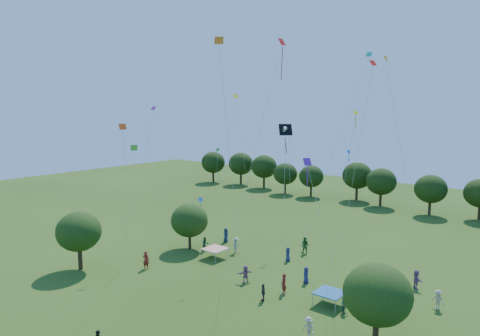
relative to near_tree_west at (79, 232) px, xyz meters
name	(u,v)px	position (x,y,z in m)	size (l,w,h in m)	color
near_tree_west	(79,232)	(0.00, 0.00, 0.00)	(4.34, 4.34, 5.84)	#422B19
near_tree_north	(189,220)	(3.82, 11.31, -0.54)	(4.21, 4.21, 5.22)	#422B19
near_tree_east	(377,294)	(28.17, 4.60, -0.08)	(4.48, 4.48, 5.82)	#422B19
treeline	(394,183)	(14.41, 46.64, 0.22)	(88.01, 8.77, 6.77)	#422B19
tent_red_stripe	(215,249)	(8.16, 10.81, -2.83)	(2.20, 2.20, 1.10)	red
tent_blue	(330,293)	(22.81, 8.54, -2.83)	(2.20, 2.20, 1.10)	#15518E
crowd_person_0	(306,275)	(19.07, 11.18, -3.11)	(0.75, 0.41, 1.52)	navy
crowd_person_1	(284,284)	(18.76, 7.93, -2.97)	(0.67, 0.43, 1.80)	maroon
crowd_person_2	(205,244)	(5.76, 11.80, -3.05)	(0.80, 0.43, 1.63)	#24552D
crowd_person_3	(236,245)	(8.79, 13.55, -2.99)	(1.15, 0.51, 1.75)	#BBAD95
crowd_person_5	(416,279)	(27.22, 16.35, -3.03)	(1.56, 0.56, 1.67)	#86518C
crowd_person_6	(226,235)	(5.33, 15.81, -3.01)	(0.84, 0.46, 1.71)	navy
crowd_person_8	(345,302)	(24.33, 8.20, -3.08)	(0.77, 0.42, 1.57)	#214F34
crowd_person_9	(438,299)	(29.79, 13.33, -3.09)	(1.02, 0.46, 1.56)	tan
crowd_person_10	(263,292)	(18.20, 5.72, -3.13)	(0.86, 0.39, 1.47)	#403533
crowd_person_11	(245,274)	(14.65, 7.84, -3.07)	(1.48, 0.53, 1.59)	#9C5B87
crowd_person_12	(288,254)	(14.68, 14.95, -3.11)	(0.74, 0.40, 1.51)	navy
crowd_person_13	(146,260)	(4.89, 4.22, -2.96)	(0.68, 0.44, 1.81)	maroon
crowd_person_14	(305,245)	(14.85, 18.13, -2.92)	(0.93, 0.50, 1.89)	#2E5E28
crowd_person_15	(309,328)	(24.11, 2.93, -3.08)	(1.03, 0.46, 1.58)	#ADA38A
pirate_kite	(285,134)	(19.65, 6.48, 9.93)	(2.67, 3.94, 13.31)	black
red_high_kite	(273,83)	(15.35, 10.86, 14.23)	(2.99, 5.22, 20.80)	red
small_kite_0	(363,124)	(24.20, 10.49, 10.75)	(2.30, 1.43, 18.17)	red
small_kite_1	(397,125)	(25.42, 14.62, 10.57)	(4.40, 0.97, 18.94)	orange
small_kite_2	(240,133)	(9.47, 13.50, 9.45)	(1.34, 2.41, 16.02)	#D4DD13
small_kite_3	(217,168)	(3.12, 16.75, 4.80)	(1.18, 2.00, 9.74)	#1A911D
small_kite_4	(337,175)	(18.12, 18.70, 5.11)	(4.26, 2.71, 10.32)	blue
small_kite_5	(315,193)	(24.62, 2.39, 6.52)	(3.21, 1.32, 11.34)	#6B1BA4
small_kite_6	(290,145)	(11.23, 20.37, 7.77)	(3.40, 4.87, 12.83)	white
small_kite_7	(349,110)	(19.07, 18.95, 11.84)	(6.17, 2.85, 20.01)	#0BAE88
small_kite_8	(124,156)	(6.42, 0.99, 7.83)	(4.67, 3.65, 13.24)	#BF3C0B
small_kite_9	(225,102)	(17.17, 2.19, 12.40)	(1.50, 4.30, 19.48)	orange
small_kite_10	(348,160)	(22.97, 10.78, 7.81)	(1.12, 2.49, 14.32)	#C2DA13
small_kite_11	(133,162)	(2.05, 5.17, 6.58)	(1.12, 2.55, 10.82)	#278017
small_kite_12	(201,204)	(2.75, 14.36, 0.69)	(1.41, 0.98, 4.00)	blue
small_kite_13	(144,156)	(6.71, 2.96, 7.67)	(6.19, 0.88, 14.71)	#931892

